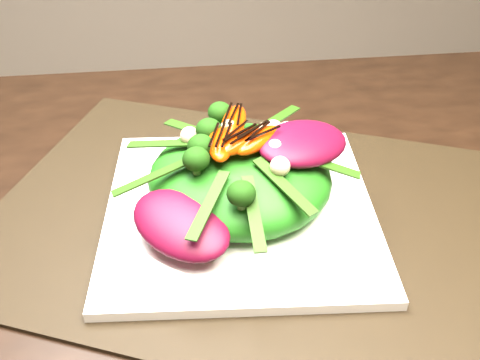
{
  "coord_description": "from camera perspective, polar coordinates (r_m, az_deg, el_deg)",
  "views": [
    {
      "loc": [
        -0.07,
        -0.37,
        1.13
      ],
      "look_at": [
        -0.01,
        0.08,
        0.8
      ],
      "focal_mm": 42.0,
      "sensor_mm": 36.0,
      "label": 1
    }
  ],
  "objects": [
    {
      "name": "dining_table",
      "position": [
        0.55,
        2.42,
        -10.33
      ],
      "size": [
        1.6,
        0.9,
        0.75
      ],
      "primitive_type": "cube",
      "color": "black",
      "rests_on": "floor"
    },
    {
      "name": "macadamia_nut",
      "position": [
        0.51,
        5.1,
        1.06
      ],
      "size": [
        0.02,
        0.02,
        0.02
      ],
      "primitive_type": "sphere",
      "rotation": [
        0.0,
        0.0,
        -0.03
      ],
      "color": "beige",
      "rests_on": "lettuce_mound"
    },
    {
      "name": "orange_segment",
      "position": [
        0.55,
        -1.86,
        4.17
      ],
      "size": [
        0.06,
        0.05,
        0.02
      ],
      "primitive_type": "ellipsoid",
      "rotation": [
        0.0,
        0.0,
        0.59
      ],
      "color": "red",
      "rests_on": "lettuce_mound"
    },
    {
      "name": "placemat",
      "position": [
        0.59,
        -0.0,
        -3.58
      ],
      "size": [
        0.62,
        0.55,
        0.0
      ],
      "primitive_type": "cube",
      "rotation": [
        0.0,
        0.0,
        -0.4
      ],
      "color": "black",
      "rests_on": "dining_table"
    },
    {
      "name": "salad_bowl",
      "position": [
        0.58,
        0.0,
        -1.93
      ],
      "size": [
        0.32,
        0.32,
        0.02
      ],
      "primitive_type": "cylinder",
      "rotation": [
        0.0,
        0.0,
        -0.36
      ],
      "color": "white",
      "rests_on": "plate_base"
    },
    {
      "name": "balsamic_drizzle",
      "position": [
        0.54,
        -1.88,
        4.93
      ],
      "size": [
        0.04,
        0.03,
        0.0
      ],
      "primitive_type": "cube",
      "rotation": [
        0.0,
        0.0,
        0.59
      ],
      "color": "black",
      "rests_on": "orange_segment"
    },
    {
      "name": "lettuce_mound",
      "position": [
        0.56,
        0.0,
        0.34
      ],
      "size": [
        0.21,
        0.21,
        0.06
      ],
      "primitive_type": "ellipsoid",
      "rotation": [
        0.0,
        0.0,
        0.14
      ],
      "color": "#1F6011",
      "rests_on": "salad_bowl"
    },
    {
      "name": "radicchio_leaf",
      "position": [
        0.55,
        6.42,
        3.73
      ],
      "size": [
        0.12,
        0.1,
        0.02
      ],
      "primitive_type": "ellipsoid",
      "rotation": [
        0.0,
        0.0,
        0.45
      ],
      "color": "#440719",
      "rests_on": "lettuce_mound"
    },
    {
      "name": "plate_base",
      "position": [
        0.58,
        0.0,
        -3.03
      ],
      "size": [
        0.29,
        0.29,
        0.01
      ],
      "primitive_type": "cube",
      "rotation": [
        0.0,
        0.0,
        -0.07
      ],
      "color": "white",
      "rests_on": "placemat"
    },
    {
      "name": "broccoli_floret",
      "position": [
        0.57,
        -7.75,
        4.49
      ],
      "size": [
        0.05,
        0.05,
        0.04
      ],
      "primitive_type": "sphere",
      "rotation": [
        0.0,
        0.0,
        -0.35
      ],
      "color": "black",
      "rests_on": "lettuce_mound"
    }
  ]
}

